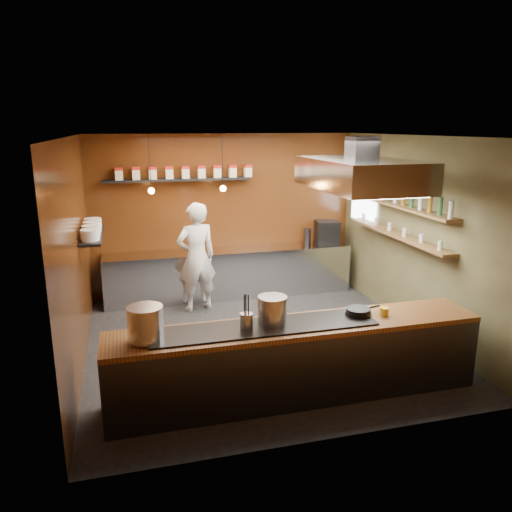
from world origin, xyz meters
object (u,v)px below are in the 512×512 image
object	(u,v)px
extractor_hood	(361,174)
chef	(196,257)
stockpot_small	(272,310)
stockpot_large	(145,323)
espresso_machine	(327,232)

from	to	relation	value
extractor_hood	chef	size ratio (longest dim) A/B	1.05
extractor_hood	stockpot_small	distance (m)	2.40
stockpot_large	stockpot_small	size ratio (longest dim) A/B	1.12
stockpot_small	stockpot_large	bearing A→B (deg)	-175.99
stockpot_small	chef	world-z (taller)	chef
chef	espresso_machine	bearing A→B (deg)	-178.49
espresso_machine	stockpot_small	bearing A→B (deg)	-111.76
extractor_hood	espresso_machine	bearing A→B (deg)	75.71
stockpot_small	chef	bearing A→B (deg)	97.68
espresso_machine	chef	world-z (taller)	chef
extractor_hood	espresso_machine	size ratio (longest dim) A/B	4.64
extractor_hood	stockpot_small	xyz separation A→B (m)	(-1.58, -1.13, -1.41)
espresso_machine	chef	size ratio (longest dim) A/B	0.23
stockpot_large	stockpot_small	bearing A→B (deg)	4.01
stockpot_large	espresso_machine	size ratio (longest dim) A/B	0.88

